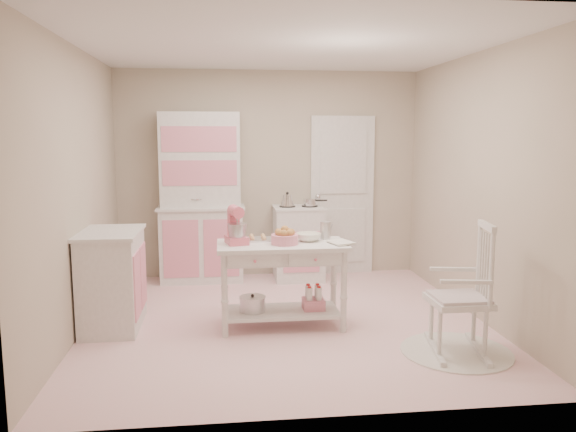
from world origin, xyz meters
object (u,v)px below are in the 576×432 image
object	(u,v)px
hutch	(201,198)
stove	(298,243)
stand_mixer	(236,226)
bread_basket	(285,239)
base_cabinet	(112,280)
rocking_chair	(459,288)
work_table	(282,285)

from	to	relation	value
hutch	stove	xyz separation A→B (m)	(1.20, -0.05, -0.58)
stand_mixer	bread_basket	distance (m)	0.46
base_cabinet	stand_mixer	bearing A→B (deg)	-6.48
hutch	base_cabinet	bearing A→B (deg)	-115.24
base_cabinet	bread_basket	size ratio (longest dim) A/B	3.68
stove	stand_mixer	world-z (taller)	stand_mixer
base_cabinet	hutch	bearing A→B (deg)	64.76
stove	rocking_chair	size ratio (longest dim) A/B	0.84
hutch	rocking_chair	bearing A→B (deg)	-50.16
rocking_chair	hutch	bearing A→B (deg)	139.94
stand_mixer	hutch	bearing A→B (deg)	89.34
stove	work_table	xyz separation A→B (m)	(-0.39, -1.74, -0.06)
stove	rocking_chair	bearing A→B (deg)	-69.04
rocking_chair	base_cabinet	bearing A→B (deg)	171.85
hutch	rocking_chair	distance (m)	3.44
hutch	stove	size ratio (longest dim) A/B	2.26
hutch	base_cabinet	size ratio (longest dim) A/B	2.26
rocking_chair	stand_mixer	xyz separation A→B (m)	(-1.80, 0.84, 0.42)
base_cabinet	work_table	distance (m)	1.59
base_cabinet	bread_basket	distance (m)	1.66
hutch	rocking_chair	world-z (taller)	hutch
base_cabinet	rocking_chair	world-z (taller)	rocking_chair
hutch	stand_mixer	xyz separation A→B (m)	(0.39, -1.77, -0.07)
hutch	stove	bearing A→B (deg)	-2.39
rocking_chair	stand_mixer	bearing A→B (deg)	164.95
rocking_chair	bread_basket	world-z (taller)	rocking_chair
base_cabinet	rocking_chair	size ratio (longest dim) A/B	0.84
hutch	stove	distance (m)	1.33
work_table	bread_basket	distance (m)	0.45
hutch	bread_basket	distance (m)	2.03
stove	stand_mixer	bearing A→B (deg)	-115.25
stove	work_table	distance (m)	1.79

